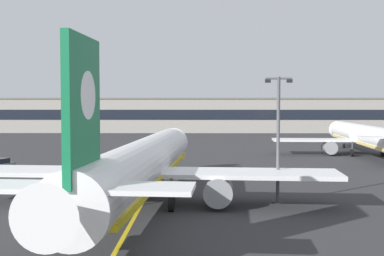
% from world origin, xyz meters
% --- Properties ---
extents(ground_plane, '(400.00, 400.00, 0.00)m').
position_xyz_m(ground_plane, '(0.00, 0.00, 0.00)').
color(ground_plane, '#2D2D30').
extents(taxiway_centreline, '(0.54, 180.00, 0.01)m').
position_xyz_m(taxiway_centreline, '(0.00, 30.00, 0.00)').
color(taxiway_centreline, yellow).
rests_on(taxiway_centreline, ground).
extents(airliner_foreground, '(32.26, 41.53, 11.65)m').
position_xyz_m(airliner_foreground, '(0.16, 10.02, 3.37)').
color(airliner_foreground, white).
rests_on(airliner_foreground, ground).
extents(airliner_background, '(29.27, 37.72, 10.58)m').
position_xyz_m(airliner_background, '(31.53, 48.61, 3.06)').
color(airliner_background, white).
rests_on(airliner_background, ground).
extents(apron_lamp_post, '(2.24, 0.90, 10.58)m').
position_xyz_m(apron_lamp_post, '(11.39, 11.29, 5.58)').
color(apron_lamp_post, '#515156').
rests_on(apron_lamp_post, ground).
extents(safety_cone_by_nose_gear, '(0.44, 0.44, 0.55)m').
position_xyz_m(safety_cone_by_nose_gear, '(1.20, 26.09, 0.26)').
color(safety_cone_by_nose_gear, orange).
rests_on(safety_cone_by_nose_gear, ground).
extents(terminal_building, '(158.37, 12.40, 9.99)m').
position_xyz_m(terminal_building, '(-1.41, 112.49, 5.00)').
color(terminal_building, '#9E998E').
rests_on(terminal_building, ground).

